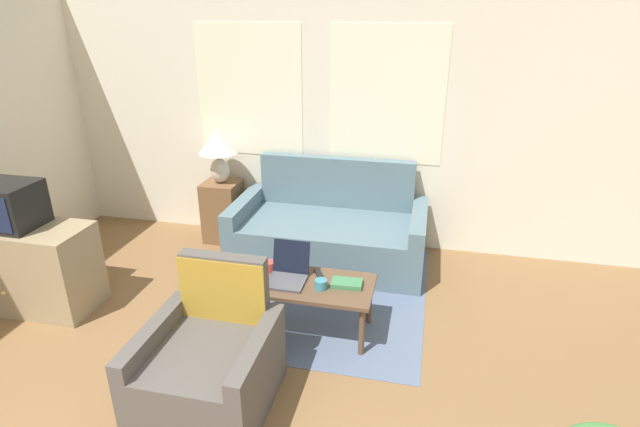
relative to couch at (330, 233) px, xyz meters
name	(u,v)px	position (x,y,z in m)	size (l,w,h in m)	color
wall_back	(325,118)	(-0.16, 0.48, 1.03)	(6.53, 0.06, 2.60)	silver
rug	(325,292)	(0.10, -0.64, -0.27)	(1.74, 2.06, 0.01)	slate
couch	(330,233)	(0.00, 0.00, 0.00)	(1.85, 0.94, 0.95)	slate
armchair	(211,364)	(-0.33, -2.06, -0.01)	(0.78, 0.80, 0.88)	#514C47
tv_dresser	(24,266)	(-2.29, -1.37, 0.08)	(1.16, 0.51, 0.72)	#998460
television	(8,205)	(-2.29, -1.37, 0.62)	(0.44, 0.39, 0.36)	black
side_table	(223,211)	(-1.20, 0.19, 0.05)	(0.37, 0.37, 0.65)	brown
table_lamp	(218,147)	(-1.20, 0.19, 0.75)	(0.40, 0.40, 0.56)	beige
coffee_table	(310,289)	(0.10, -1.21, 0.09)	(0.96, 0.51, 0.42)	brown
laptop	(288,272)	(-0.07, -1.19, 0.20)	(0.29, 0.33, 0.27)	#47474C
cup_navy	(321,284)	(0.20, -1.27, 0.18)	(0.09, 0.09, 0.07)	teal
cup_yellow	(269,266)	(-0.26, -1.10, 0.18)	(0.10, 0.10, 0.08)	#B23D38
book_red	(347,283)	(0.38, -1.19, 0.16)	(0.23, 0.15, 0.04)	#3D7A4C
tv_remote	(319,274)	(0.14, -1.09, 0.15)	(0.11, 0.15, 0.02)	black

